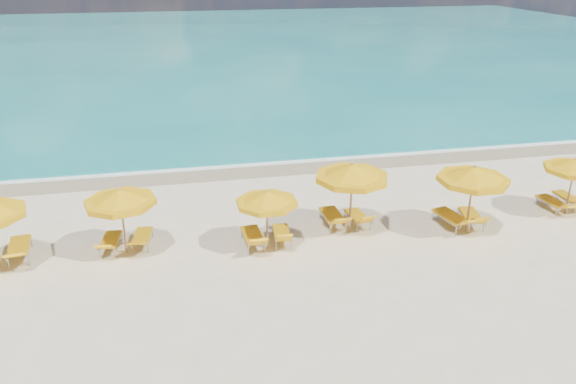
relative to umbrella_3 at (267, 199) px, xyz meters
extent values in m
plane|color=beige|center=(1.09, 0.28, -1.79)|extent=(120.00, 120.00, 0.00)
cube|color=#167D79|center=(1.09, 48.28, -1.79)|extent=(120.00, 80.00, 0.30)
cube|color=tan|center=(1.09, 7.68, -1.79)|extent=(120.00, 2.60, 0.01)
cube|color=white|center=(1.09, 8.48, -1.79)|extent=(120.00, 1.20, 0.03)
cube|color=white|center=(-4.91, 17.28, -1.79)|extent=(14.00, 0.36, 0.05)
cube|color=white|center=(9.09, 24.28, -1.79)|extent=(18.00, 0.30, 0.05)
cylinder|color=tan|center=(-4.64, 0.57, -0.67)|extent=(0.07, 0.07, 2.24)
cone|color=#F1AD0C|center=(-4.64, 0.57, 0.28)|extent=(2.60, 2.60, 0.45)
cylinder|color=#F1AD0C|center=(-4.64, 0.57, 0.06)|extent=(2.62, 2.62, 0.18)
sphere|color=tan|center=(-4.64, 0.57, 0.51)|extent=(0.10, 0.10, 0.10)
cylinder|color=tan|center=(0.00, 0.00, -0.78)|extent=(0.06, 0.06, 2.01)
cone|color=#F1AD0C|center=(0.00, 0.00, 0.06)|extent=(2.68, 2.68, 0.40)
cylinder|color=#F1AD0C|center=(0.00, 0.00, -0.14)|extent=(2.71, 2.71, 0.16)
sphere|color=tan|center=(0.00, 0.00, 0.26)|extent=(0.09, 0.09, 0.09)
cylinder|color=tan|center=(3.08, 0.58, -0.53)|extent=(0.08, 0.08, 2.51)
cone|color=#F1AD0C|center=(3.08, 0.58, 0.52)|extent=(2.62, 2.62, 0.50)
cylinder|color=#F1AD0C|center=(3.08, 0.58, 0.28)|extent=(2.64, 2.64, 0.20)
sphere|color=tan|center=(3.08, 0.58, 0.78)|extent=(0.11, 0.11, 0.11)
cylinder|color=tan|center=(7.17, -0.30, -0.58)|extent=(0.08, 0.08, 2.42)
cone|color=#F1AD0C|center=(7.17, -0.30, 0.44)|extent=(3.22, 3.22, 0.48)
cylinder|color=#F1AD0C|center=(7.17, -0.30, 0.20)|extent=(3.25, 3.25, 0.19)
sphere|color=tan|center=(7.17, -0.30, 0.68)|extent=(0.11, 0.11, 0.11)
cylinder|color=tan|center=(11.71, 0.39, -0.71)|extent=(0.07, 0.07, 2.15)
cone|color=#F1AD0C|center=(11.71, 0.39, 0.19)|extent=(2.38, 2.38, 0.43)
cylinder|color=#F1AD0C|center=(11.71, 0.39, -0.02)|extent=(2.40, 2.40, 0.17)
cube|color=#F1B20E|center=(-8.02, 1.04, -1.38)|extent=(0.80, 1.48, 0.09)
cube|color=#F1B20E|center=(-7.90, 0.06, -1.22)|extent=(0.70, 0.70, 0.39)
cube|color=#F1B20E|center=(-5.15, 1.00, -1.44)|extent=(0.69, 1.27, 0.07)
cube|color=#F1B20E|center=(-5.26, 0.16, -1.28)|extent=(0.60, 0.58, 0.38)
cube|color=#F1B20E|center=(-4.12, 1.08, -1.44)|extent=(0.70, 1.27, 0.07)
cube|color=#F1B20E|center=(-4.24, 0.23, -1.31)|extent=(0.61, 0.61, 0.32)
cube|color=#F1B20E|center=(-0.47, 0.27, -1.40)|extent=(0.66, 1.37, 0.08)
cube|color=#F1B20E|center=(-0.42, -0.64, -1.20)|extent=(0.62, 0.57, 0.46)
cube|color=#F1B20E|center=(0.55, 0.32, -1.44)|extent=(0.65, 1.26, 0.07)
cube|color=#F1B20E|center=(0.48, -0.49, -1.23)|extent=(0.58, 0.51, 0.45)
cube|color=#F1B20E|center=(2.62, 1.21, -1.39)|extent=(0.66, 1.41, 0.09)
cube|color=#F1B20E|center=(2.64, 0.25, -1.19)|extent=(0.64, 0.59, 0.46)
cube|color=#F1B20E|center=(3.52, 1.08, -1.44)|extent=(0.66, 1.26, 0.07)
cube|color=#F1B20E|center=(3.60, 0.28, -1.24)|extent=(0.58, 0.52, 0.44)
cube|color=#F1B20E|center=(6.79, 0.22, -1.38)|extent=(0.91, 1.53, 0.09)
cube|color=#F1B20E|center=(6.99, -0.75, -1.19)|extent=(0.75, 0.72, 0.44)
cube|color=#F1B20E|center=(7.59, 0.21, -1.41)|extent=(0.84, 1.41, 0.08)
cube|color=#F1B20E|center=(7.41, -0.66, -1.21)|extent=(0.68, 0.63, 0.46)
cube|color=#F1B20E|center=(11.32, 0.79, -1.44)|extent=(0.66, 1.26, 0.07)
cube|color=#F1B20E|center=(11.41, -0.06, -1.32)|extent=(0.59, 0.61, 0.29)
cube|color=#F1B20E|center=(12.22, 1.06, -1.45)|extent=(0.55, 1.19, 0.07)
camera|label=1|loc=(-2.79, -16.55, 7.32)|focal=35.00mm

